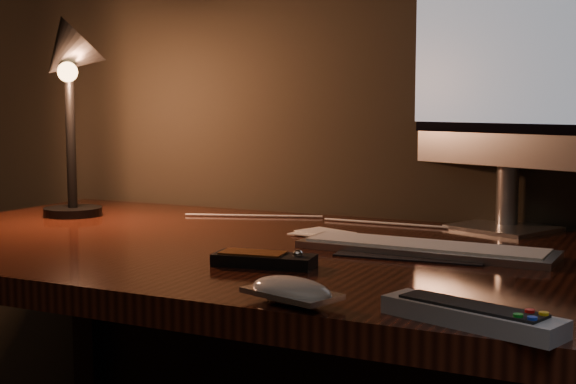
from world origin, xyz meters
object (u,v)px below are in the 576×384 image
at_px(media_remote, 264,259).
at_px(mouse, 291,295).
at_px(desk, 338,318).
at_px(desk_lamp, 67,84).
at_px(tv_remote, 471,315).
at_px(monitor, 508,57).
at_px(keyboard, 425,248).

bearing_deg(media_remote, mouse, -62.34).
bearing_deg(mouse, media_remote, 143.62).
distance_m(desk, desk_lamp, 0.72).
xyz_separation_m(desk, desk_lamp, (-0.59, 0.02, 0.40)).
distance_m(desk, tv_remote, 0.54).
bearing_deg(mouse, monitor, 98.13).
xyz_separation_m(keyboard, media_remote, (-0.18, -0.20, 0.00)).
bearing_deg(media_remote, monitor, 55.35).
xyz_separation_m(desk, media_remote, (-0.02, -0.23, 0.14)).
height_order(monitor, mouse, monitor).
xyz_separation_m(mouse, desk_lamp, (-0.71, 0.43, 0.26)).
bearing_deg(desk, mouse, -74.70).
bearing_deg(media_remote, tv_remote, -36.19).
bearing_deg(desk, tv_remote, -51.76).
bearing_deg(media_remote, keyboard, 40.72).
bearing_deg(desk_lamp, media_remote, -0.08).
bearing_deg(tv_remote, desk_lamp, 172.78).
relative_size(desk, mouse, 14.05).
height_order(tv_remote, desk_lamp, desk_lamp).
xyz_separation_m(monitor, media_remote, (-0.24, -0.49, -0.31)).
bearing_deg(media_remote, desk_lamp, 147.86).
xyz_separation_m(monitor, mouse, (-0.11, -0.66, -0.30)).
xyz_separation_m(monitor, desk_lamp, (-0.81, -0.24, -0.04)).
height_order(desk, tv_remote, tv_remote).
distance_m(desk, monitor, 0.56).
relative_size(mouse, media_remote, 0.75).
bearing_deg(tv_remote, monitor, 116.49).
distance_m(mouse, media_remote, 0.22).
height_order(mouse, media_remote, media_remote).
xyz_separation_m(desk, tv_remote, (0.32, -0.41, 0.14)).
bearing_deg(tv_remote, keyboard, 131.08).
xyz_separation_m(tv_remote, desk_lamp, (-0.91, 0.43, 0.26)).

